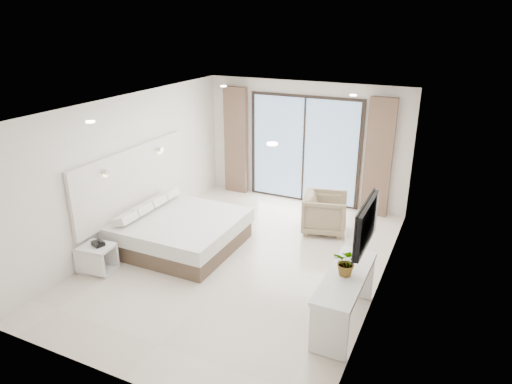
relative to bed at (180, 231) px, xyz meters
The scene contains 8 objects.
ground 1.31m from the bed, ahead, with size 6.20×6.20×0.00m, color beige.
room_shell 1.83m from the bed, 34.71° to the left, with size 4.62×6.22×2.72m.
bed is the anchor object (origin of this frame).
nightstand 1.51m from the bed, 118.23° to the right, with size 0.57×0.48×0.47m.
phone 1.49m from the bed, 117.82° to the right, with size 0.20×0.16×0.07m, color black.
console_desk 3.46m from the bed, 16.09° to the right, with size 0.50×1.61×0.77m.
plant 3.51m from the bed, 16.07° to the right, with size 0.34×0.38×0.29m, color #33662D.
armchair 2.82m from the bed, 38.22° to the left, with size 0.82×0.77×0.84m, color #8F7C5E.
Camera 1 is at (3.18, -6.23, 3.98)m, focal length 32.00 mm.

